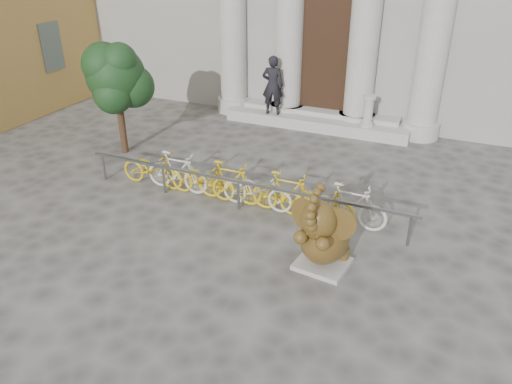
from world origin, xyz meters
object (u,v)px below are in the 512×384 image
at_px(elephant_statue, 324,236).
at_px(bike_rack, 242,185).
at_px(tree, 116,77).
at_px(pedestrian, 273,85).

height_order(elephant_statue, bike_rack, elephant_statue).
distance_m(bike_rack, tree, 4.96).
relative_size(bike_rack, pedestrian, 4.21).
distance_m(elephant_statue, pedestrian, 8.07).
bearing_deg(elephant_statue, tree, 162.49).
bearing_deg(pedestrian, elephant_statue, 106.11).
bearing_deg(bike_rack, tree, 161.75).
xyz_separation_m(tree, pedestrian, (2.98, 3.94, -0.89)).
distance_m(bike_rack, pedestrian, 5.65).
relative_size(elephant_statue, bike_rack, 0.24).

